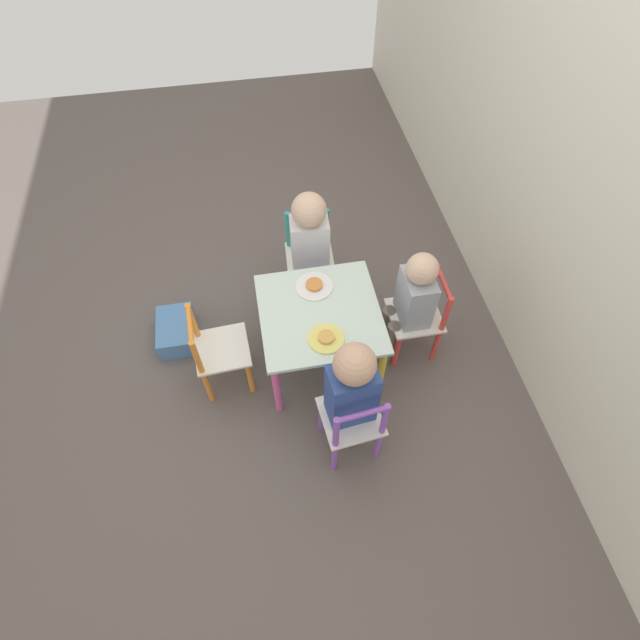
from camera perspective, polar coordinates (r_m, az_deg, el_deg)
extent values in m
plane|color=#5B514C|center=(2.73, 0.00, -4.45)|extent=(6.00, 6.00, 0.00)
cube|color=beige|center=(2.19, 30.39, 18.96)|extent=(6.00, 0.06, 2.60)
cube|color=silver|center=(2.39, 0.00, 0.75)|extent=(0.58, 0.58, 0.02)
cylinder|color=green|center=(2.70, -6.33, 1.55)|extent=(0.04, 0.04, 0.40)
cylinder|color=#E5599E|center=(2.41, -4.94, -7.93)|extent=(0.04, 0.04, 0.40)
cylinder|color=#387AD1|center=(2.74, 4.30, 3.06)|extent=(0.04, 0.04, 0.40)
cylinder|color=yellow|center=(2.47, 6.96, -6.02)|extent=(0.04, 0.04, 0.40)
cube|color=silver|center=(2.81, -1.19, 7.09)|extent=(0.28, 0.28, 0.02)
cylinder|color=teal|center=(2.84, -3.04, 3.38)|extent=(0.03, 0.03, 0.27)
cylinder|color=teal|center=(2.85, 1.21, 3.77)|extent=(0.03, 0.03, 0.27)
cylinder|color=teal|center=(2.98, -3.40, 6.50)|extent=(0.03, 0.03, 0.27)
cylinder|color=teal|center=(2.99, 0.68, 6.86)|extent=(0.03, 0.03, 0.27)
cylinder|color=teal|center=(2.79, -3.66, 10.16)|extent=(0.03, 0.03, 0.26)
cylinder|color=teal|center=(2.80, 0.73, 10.53)|extent=(0.03, 0.03, 0.26)
cylinder|color=teal|center=(2.72, -1.51, 12.12)|extent=(0.04, 0.21, 0.02)
cube|color=silver|center=(2.26, 3.55, -10.93)|extent=(0.29, 0.29, 0.02)
cylinder|color=#8E51BC|center=(2.45, 4.98, -9.55)|extent=(0.03, 0.03, 0.27)
cylinder|color=#8E51BC|center=(2.42, 0.15, -10.85)|extent=(0.03, 0.03, 0.27)
cylinder|color=#8E51BC|center=(2.37, 6.71, -13.92)|extent=(0.03, 0.03, 0.27)
cylinder|color=#8E51BC|center=(2.34, 1.67, -15.35)|extent=(0.03, 0.03, 0.27)
cylinder|color=#8E51BC|center=(2.14, 7.38, -11.24)|extent=(0.03, 0.03, 0.26)
cylinder|color=#8E51BC|center=(2.09, 1.84, -12.79)|extent=(0.03, 0.03, 0.26)
cylinder|color=#8E51BC|center=(2.01, 4.86, -10.67)|extent=(0.05, 0.21, 0.02)
cube|color=silver|center=(2.59, 10.77, 0.50)|extent=(0.26, 0.26, 0.02)
cylinder|color=#DB3D38|center=(2.74, 7.58, 0.16)|extent=(0.03, 0.03, 0.27)
cylinder|color=#DB3D38|center=(2.62, 8.75, -3.51)|extent=(0.03, 0.03, 0.27)
cylinder|color=#DB3D38|center=(2.79, 11.77, 0.78)|extent=(0.03, 0.03, 0.27)
cylinder|color=#DB3D38|center=(2.68, 13.09, -2.79)|extent=(0.03, 0.03, 0.27)
cylinder|color=#DB3D38|center=(2.59, 12.73, 4.26)|extent=(0.03, 0.03, 0.26)
cylinder|color=#DB3D38|center=(2.48, 14.20, 0.57)|extent=(0.03, 0.03, 0.26)
cylinder|color=#DB3D38|center=(2.45, 13.96, 4.15)|extent=(0.21, 0.02, 0.02)
cube|color=silver|center=(2.48, -11.15, -3.26)|extent=(0.27, 0.27, 0.02)
cylinder|color=orange|center=(2.54, -7.99, -6.52)|extent=(0.03, 0.03, 0.27)
cylinder|color=orange|center=(2.65, -8.69, -2.64)|extent=(0.03, 0.03, 0.27)
cylinder|color=orange|center=(2.55, -12.71, -7.40)|extent=(0.03, 0.03, 0.27)
cylinder|color=orange|center=(2.66, -13.18, -3.49)|extent=(0.03, 0.03, 0.27)
cylinder|color=orange|center=(2.33, -13.86, -4.27)|extent=(0.03, 0.03, 0.26)
cylinder|color=orange|center=(2.45, -14.31, -0.17)|extent=(0.03, 0.03, 0.26)
cylinder|color=orange|center=(2.30, -14.66, -0.55)|extent=(0.21, 0.04, 0.02)
cylinder|color=#4C608E|center=(2.83, -1.89, 3.37)|extent=(0.07, 0.07, 0.28)
cylinder|color=#4C608E|center=(2.83, 0.12, 3.55)|extent=(0.07, 0.07, 0.28)
cube|color=silver|center=(2.69, -1.19, 8.97)|extent=(0.15, 0.21, 0.28)
sphere|color=#DBB293|center=(2.54, -1.28, 12.46)|extent=(0.18, 0.18, 0.18)
cylinder|color=#4C608E|center=(2.44, 3.62, -9.54)|extent=(0.07, 0.07, 0.28)
cylinder|color=#4C608E|center=(2.42, 1.35, -10.15)|extent=(0.07, 0.07, 0.28)
cube|color=#2D478E|center=(2.11, 3.62, -8.44)|extent=(0.16, 0.21, 0.33)
sphere|color=tan|center=(1.90, 3.99, -5.06)|extent=(0.17, 0.17, 0.17)
cylinder|color=#7A6B5B|center=(2.70, 7.62, -0.73)|extent=(0.07, 0.07, 0.28)
cylinder|color=#7A6B5B|center=(2.64, 8.16, -2.47)|extent=(0.07, 0.07, 0.28)
cube|color=#999EA8|center=(2.47, 10.85, 2.52)|extent=(0.20, 0.14, 0.29)
sphere|color=#DBB293|center=(2.32, 11.63, 5.72)|extent=(0.15, 0.15, 0.15)
cylinder|color=white|center=(2.47, -0.66, 3.86)|extent=(0.19, 0.19, 0.01)
cylinder|color=#D6843D|center=(2.46, -0.66, 4.07)|extent=(0.08, 0.08, 0.02)
cylinder|color=#EADB66|center=(2.28, 0.71, -2.16)|extent=(0.17, 0.17, 0.01)
cylinder|color=gold|center=(2.27, 0.72, -1.96)|extent=(0.08, 0.08, 0.02)
cube|color=#4C7FB7|center=(2.87, -16.10, -1.21)|extent=(0.29, 0.19, 0.12)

